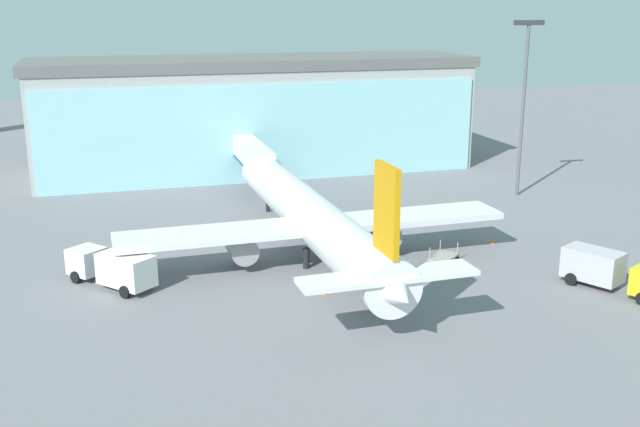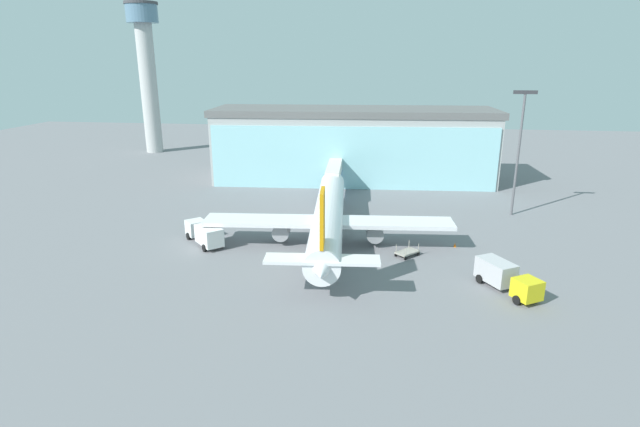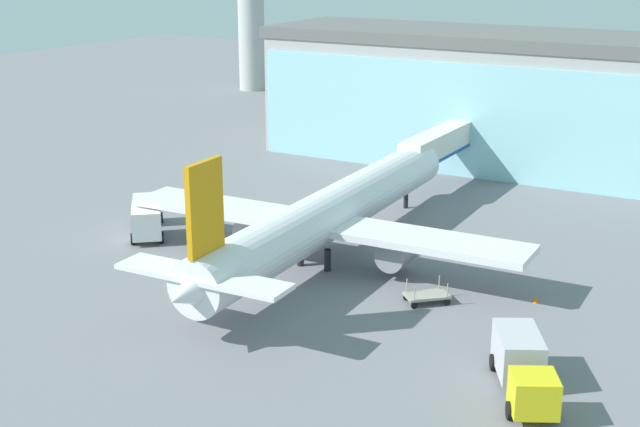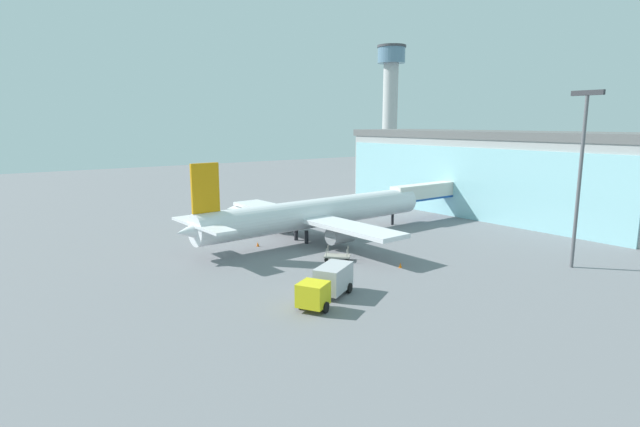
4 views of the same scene
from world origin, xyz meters
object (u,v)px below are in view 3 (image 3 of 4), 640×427
baggage_cart (427,296)px  airplane (327,216)px  safety_cone_nose (255,286)px  catering_truck (147,216)px  fuel_truck (523,365)px  safety_cone_wingtip (536,299)px  jet_bridge (440,144)px

baggage_cart → airplane: bearing=-66.7°
safety_cone_nose → catering_truck: bearing=161.0°
fuel_truck → safety_cone_wingtip: (-3.39, 11.75, -1.19)m
airplane → safety_cone_wingtip: (15.72, 0.34, -3.09)m
jet_bridge → safety_cone_nose: size_ratio=26.10×
catering_truck → safety_cone_nose: (14.34, -4.95, -1.19)m
jet_bridge → baggage_cart: size_ratio=4.57×
jet_bridge → catering_truck: 28.70m
baggage_cart → safety_cone_nose: size_ratio=5.71×
safety_cone_wingtip → baggage_cart: bearing=-147.4°
catering_truck → fuel_truck: (34.28, -8.64, 0.00)m
jet_bridge → safety_cone_wingtip: bearing=-144.7°
safety_cone_nose → safety_cone_wingtip: (16.55, 8.06, 0.00)m
airplane → baggage_cart: size_ratio=12.07×
airplane → fuel_truck: airplane is taller
catering_truck → safety_cone_nose: 15.21m
airplane → safety_cone_nose: 8.36m
fuel_truck → safety_cone_wingtip: fuel_truck is taller
catering_truck → safety_cone_nose: bearing=-152.0°
airplane → safety_cone_wingtip: 16.02m
catering_truck → jet_bridge: bearing=-71.2°
baggage_cart → safety_cone_wingtip: (5.95, 3.80, -0.23)m
baggage_cart → safety_cone_nose: (-10.61, -4.26, -0.23)m
jet_bridge → safety_cone_wingtip: (17.34, -22.05, -3.92)m
fuel_truck → safety_cone_nose: bearing=-131.4°
airplane → catering_truck: (-15.17, -2.77, -1.90)m
airplane → safety_cone_nose: bearing=169.3°
fuel_truck → baggage_cart: bearing=-161.4°
airplane → catering_truck: bearing=95.8°
airplane → baggage_cart: bearing=-114.1°
catering_truck → safety_cone_nose: catering_truck is taller
catering_truck → safety_cone_nose: size_ratio=12.44×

